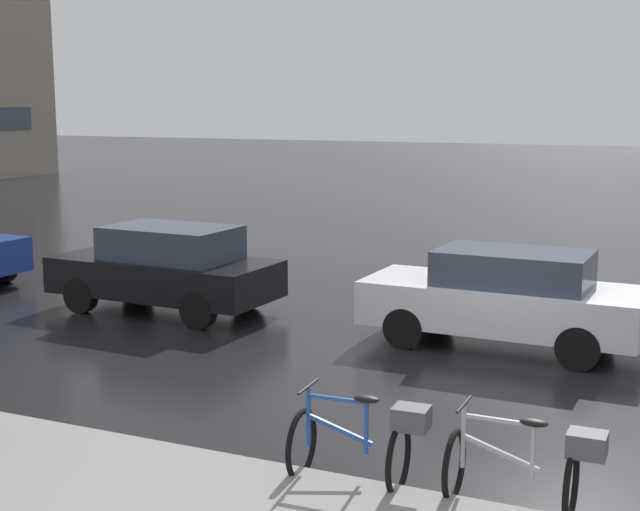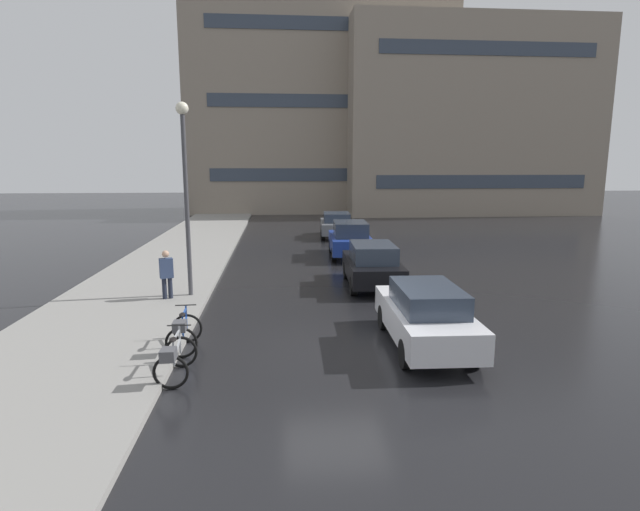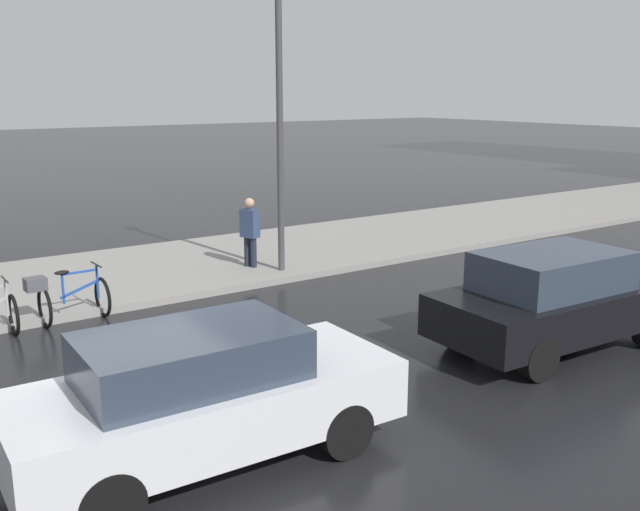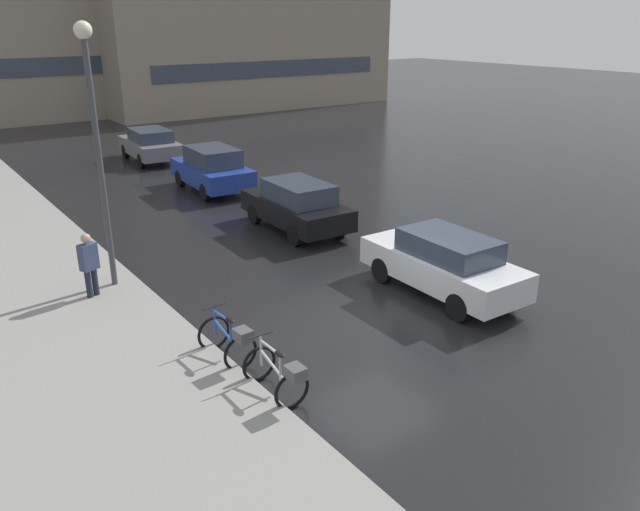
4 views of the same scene
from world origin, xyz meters
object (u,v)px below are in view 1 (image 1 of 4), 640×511
at_px(car_white, 504,297).
at_px(car_black, 166,268).
at_px(bicycle_nearest, 529,465).
at_px(bicycle_second, 363,441).

distance_m(car_white, car_black, 6.10).
relative_size(bicycle_nearest, car_black, 0.33).
bearing_deg(bicycle_nearest, bicycle_second, 93.98).
bearing_deg(bicycle_second, bicycle_nearest, -86.02).
distance_m(bicycle_second, car_white, 5.71).
height_order(car_white, car_black, car_black).
relative_size(bicycle_second, car_black, 0.32).
xyz_separation_m(bicycle_second, car_black, (5.57, 6.00, 0.31)).
relative_size(bicycle_nearest, car_white, 0.33).
xyz_separation_m(car_white, car_black, (-0.13, 6.10, 0.02)).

